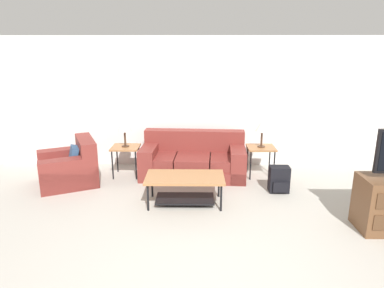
{
  "coord_description": "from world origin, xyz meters",
  "views": [
    {
      "loc": [
        -0.12,
        -2.87,
        2.33
      ],
      "look_at": [
        -0.18,
        2.68,
        0.8
      ],
      "focal_mm": 32.0,
      "sensor_mm": 36.0,
      "label": 1
    }
  ],
  "objects_px": {
    "coffee_table": "(185,183)",
    "side_table_left": "(126,150)",
    "side_table_right": "(261,150)",
    "couch": "(193,160)",
    "armchair": "(70,168)",
    "table_lamp_left": "(124,126)",
    "backpack": "(279,180)",
    "table_lamp_right": "(262,126)"
  },
  "relations": [
    {
      "from": "side_table_right",
      "to": "table_lamp_left",
      "type": "bearing_deg",
      "value": 180.0
    },
    {
      "from": "side_table_left",
      "to": "backpack",
      "type": "height_order",
      "value": "side_table_left"
    },
    {
      "from": "side_table_right",
      "to": "side_table_left",
      "type": "bearing_deg",
      "value": 180.0
    },
    {
      "from": "coffee_table",
      "to": "side_table_right",
      "type": "relative_size",
      "value": 2.1
    },
    {
      "from": "coffee_table",
      "to": "backpack",
      "type": "bearing_deg",
      "value": 16.86
    },
    {
      "from": "armchair",
      "to": "table_lamp_left",
      "type": "bearing_deg",
      "value": 22.91
    },
    {
      "from": "armchair",
      "to": "side_table_left",
      "type": "relative_size",
      "value": 2.19
    },
    {
      "from": "armchair",
      "to": "table_lamp_right",
      "type": "relative_size",
      "value": 2.42
    },
    {
      "from": "armchair",
      "to": "side_table_right",
      "type": "bearing_deg",
      "value": 6.45
    },
    {
      "from": "couch",
      "to": "side_table_right",
      "type": "bearing_deg",
      "value": -1.68
    },
    {
      "from": "armchair",
      "to": "table_lamp_right",
      "type": "distance_m",
      "value": 3.57
    },
    {
      "from": "table_lamp_right",
      "to": "backpack",
      "type": "height_order",
      "value": "table_lamp_right"
    },
    {
      "from": "table_lamp_right",
      "to": "side_table_right",
      "type": "bearing_deg",
      "value": 0.0
    },
    {
      "from": "side_table_right",
      "to": "backpack",
      "type": "xyz_separation_m",
      "value": [
        0.18,
        -0.76,
        -0.29
      ]
    },
    {
      "from": "table_lamp_left",
      "to": "backpack",
      "type": "xyz_separation_m",
      "value": [
        2.73,
        -0.76,
        -0.75
      ]
    },
    {
      "from": "table_lamp_left",
      "to": "coffee_table",
      "type": "bearing_deg",
      "value": -46.88
    },
    {
      "from": "couch",
      "to": "side_table_left",
      "type": "relative_size",
      "value": 3.47
    },
    {
      "from": "armchair",
      "to": "table_lamp_left",
      "type": "xyz_separation_m",
      "value": [
        0.93,
        0.39,
        0.68
      ]
    },
    {
      "from": "side_table_left",
      "to": "coffee_table",
      "type": "bearing_deg",
      "value": -46.88
    },
    {
      "from": "couch",
      "to": "side_table_right",
      "type": "relative_size",
      "value": 3.47
    },
    {
      "from": "side_table_left",
      "to": "table_lamp_right",
      "type": "xyz_separation_m",
      "value": [
        2.55,
        0.0,
        0.46
      ]
    },
    {
      "from": "armchair",
      "to": "table_lamp_left",
      "type": "height_order",
      "value": "table_lamp_left"
    },
    {
      "from": "couch",
      "to": "table_lamp_right",
      "type": "xyz_separation_m",
      "value": [
        1.27,
        -0.04,
        0.68
      ]
    },
    {
      "from": "table_lamp_left",
      "to": "couch",
      "type": "bearing_deg",
      "value": 1.67
    },
    {
      "from": "backpack",
      "to": "couch",
      "type": "bearing_deg",
      "value": 151.27
    },
    {
      "from": "table_lamp_left",
      "to": "backpack",
      "type": "distance_m",
      "value": 2.93
    },
    {
      "from": "side_table_left",
      "to": "side_table_right",
      "type": "height_order",
      "value": "same"
    },
    {
      "from": "armchair",
      "to": "side_table_left",
      "type": "distance_m",
      "value": 1.04
    },
    {
      "from": "armchair",
      "to": "table_lamp_left",
      "type": "relative_size",
      "value": 2.42
    },
    {
      "from": "coffee_table",
      "to": "backpack",
      "type": "xyz_separation_m",
      "value": [
        1.57,
        0.48,
        -0.12
      ]
    },
    {
      "from": "couch",
      "to": "table_lamp_left",
      "type": "height_order",
      "value": "table_lamp_left"
    },
    {
      "from": "side_table_right",
      "to": "table_lamp_right",
      "type": "bearing_deg",
      "value": 0.0
    },
    {
      "from": "side_table_right",
      "to": "backpack",
      "type": "bearing_deg",
      "value": -76.62
    },
    {
      "from": "side_table_right",
      "to": "table_lamp_left",
      "type": "distance_m",
      "value": 2.59
    },
    {
      "from": "table_lamp_right",
      "to": "coffee_table",
      "type": "bearing_deg",
      "value": -138.43
    },
    {
      "from": "side_table_right",
      "to": "table_lamp_right",
      "type": "relative_size",
      "value": 1.11
    },
    {
      "from": "table_lamp_left",
      "to": "table_lamp_right",
      "type": "distance_m",
      "value": 2.55
    },
    {
      "from": "couch",
      "to": "side_table_left",
      "type": "xyz_separation_m",
      "value": [
        -1.28,
        -0.04,
        0.22
      ]
    },
    {
      "from": "couch",
      "to": "coffee_table",
      "type": "bearing_deg",
      "value": -95.43
    },
    {
      "from": "coffee_table",
      "to": "side_table_left",
      "type": "xyz_separation_m",
      "value": [
        -1.16,
        1.24,
        0.18
      ]
    },
    {
      "from": "armchair",
      "to": "coffee_table",
      "type": "bearing_deg",
      "value": -21.96
    },
    {
      "from": "couch",
      "to": "side_table_right",
      "type": "distance_m",
      "value": 1.29
    }
  ]
}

